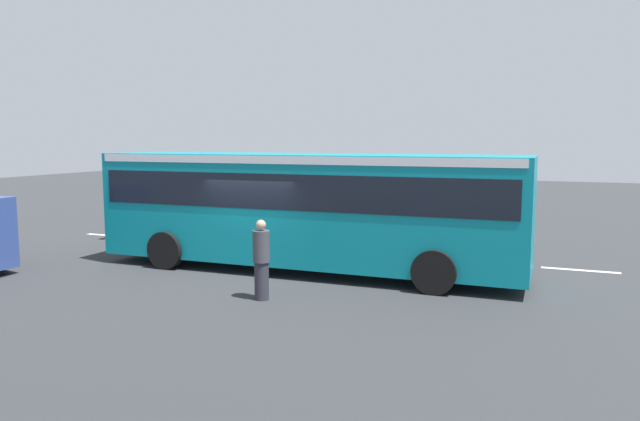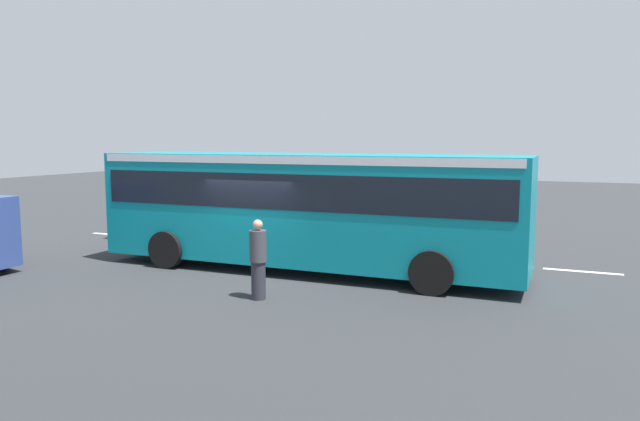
% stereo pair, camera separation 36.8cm
% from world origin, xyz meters
% --- Properties ---
extents(ground, '(80.00, 80.00, 0.00)m').
position_xyz_m(ground, '(0.00, 0.00, 0.00)').
color(ground, '#2D3033').
extents(city_bus, '(11.54, 2.85, 3.15)m').
position_xyz_m(city_bus, '(-1.07, -0.79, 1.88)').
color(city_bus, '#0C8493').
rests_on(city_bus, ground).
extents(pedestrian, '(0.38, 0.38, 1.79)m').
position_xyz_m(pedestrian, '(-1.28, 2.34, 0.89)').
color(pedestrian, '#2D2D38').
rests_on(pedestrian, ground).
extents(traffic_sign, '(0.08, 0.60, 2.80)m').
position_xyz_m(traffic_sign, '(6.67, -2.72, 1.89)').
color(traffic_sign, slate).
rests_on(traffic_sign, ground).
extents(lane_dash_leftmost, '(2.00, 0.20, 0.01)m').
position_xyz_m(lane_dash_leftmost, '(-8.00, -3.48, 0.00)').
color(lane_dash_leftmost, silver).
rests_on(lane_dash_leftmost, ground).
extents(lane_dash_left, '(2.00, 0.20, 0.01)m').
position_xyz_m(lane_dash_left, '(-4.00, -3.48, 0.00)').
color(lane_dash_left, silver).
rests_on(lane_dash_left, ground).
extents(lane_dash_centre, '(2.00, 0.20, 0.01)m').
position_xyz_m(lane_dash_centre, '(0.00, -3.48, 0.00)').
color(lane_dash_centre, silver).
rests_on(lane_dash_centre, ground).
extents(lane_dash_right, '(2.00, 0.20, 0.01)m').
position_xyz_m(lane_dash_right, '(4.00, -3.48, 0.00)').
color(lane_dash_right, silver).
rests_on(lane_dash_right, ground).
extents(lane_dash_rightmost, '(2.00, 0.20, 0.01)m').
position_xyz_m(lane_dash_rightmost, '(8.00, -3.48, 0.00)').
color(lane_dash_rightmost, silver).
rests_on(lane_dash_rightmost, ground).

